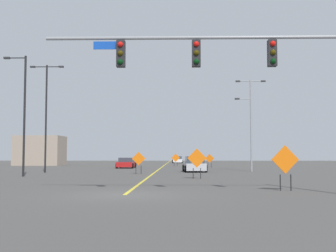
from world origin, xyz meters
TOP-DOWN VIEW (x-y plane):
  - ground at (0.00, 0.00)m, footprint 212.57×212.57m
  - road_centre_stripe at (0.00, 59.05)m, footprint 0.16×118.09m
  - traffic_signal_assembly at (4.49, -0.02)m, footprint 12.11×0.44m
  - street_lamp_far_right at (9.28, 26.10)m, footprint 2.94×0.24m
  - street_lamp_mid_left at (8.93, 24.68)m, footprint 1.60×0.24m
  - street_lamp_far_left at (-9.29, 14.72)m, footprint 1.71×0.24m
  - street_lamp_near_right at (-9.74, 21.87)m, footprint 3.03×0.24m
  - construction_sign_left_shoulder at (6.80, 2.19)m, footprint 1.25×0.25m
  - construction_sign_right_shoulder at (-1.19, 19.44)m, footprint 1.12×0.12m
  - construction_sign_right_lane at (6.08, 38.58)m, footprint 1.11×0.27m
  - construction_sign_median_near at (3.34, 12.00)m, footprint 1.26×0.18m
  - construction_sign_median_far at (1.77, 44.60)m, footprint 1.16×0.20m
  - car_red_far at (-4.14, 36.04)m, footprint 2.10×4.44m
  - car_silver_mid at (3.63, 23.95)m, footprint 2.21×4.45m
  - car_white_distant at (1.99, 70.27)m, footprint 2.12×4.40m
  - roadside_building_west at (-18.88, 49.45)m, footprint 6.80×5.51m

SIDE VIEW (x-z plane):
  - ground at x=0.00m, z-range 0.00..0.00m
  - road_centre_stripe at x=0.00m, z-range 0.00..0.01m
  - car_red_far at x=-4.14m, z-range -0.03..1.22m
  - car_white_distant at x=1.99m, z-range -0.05..1.28m
  - car_silver_mid at x=3.63m, z-range -0.05..1.41m
  - construction_sign_right_lane at x=6.08m, z-range 0.21..1.91m
  - construction_sign_median_far at x=1.77m, z-range 0.21..1.98m
  - construction_sign_right_shoulder at x=-1.19m, z-range 0.24..2.07m
  - construction_sign_median_near at x=3.34m, z-range 0.26..2.26m
  - construction_sign_left_shoulder at x=6.80m, z-range 0.27..2.26m
  - roadside_building_west at x=-18.88m, z-range 0.00..4.45m
  - street_lamp_mid_left at x=8.93m, z-range 0.38..7.46m
  - street_lamp_far_left at x=-9.29m, z-range 0.41..9.30m
  - traffic_signal_assembly at x=4.49m, z-range 1.73..8.52m
  - street_lamp_far_right at x=9.28m, z-range 0.72..9.72m
  - street_lamp_near_right at x=-9.74m, z-range 0.74..10.41m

